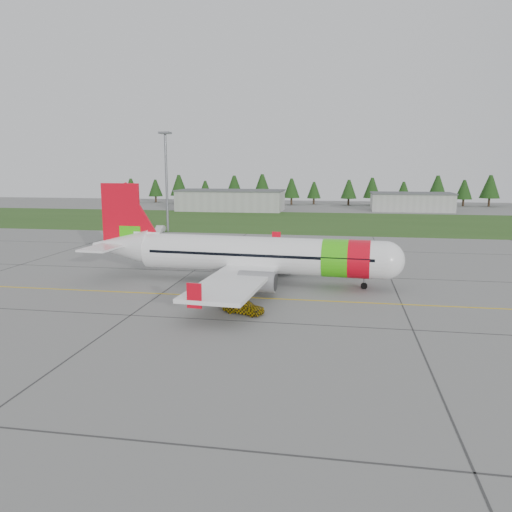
# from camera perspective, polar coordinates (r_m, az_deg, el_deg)

# --- Properties ---
(ground) EXTENTS (320.00, 320.00, 0.00)m
(ground) POSITION_cam_1_polar(r_m,az_deg,el_deg) (43.77, 4.31, -7.75)
(ground) COLOR gray
(ground) RESTS_ON ground
(aircraft) EXTENTS (37.85, 34.95, 11.46)m
(aircraft) POSITION_cam_1_polar(r_m,az_deg,el_deg) (58.06, -0.39, 0.12)
(aircraft) COLOR white
(aircraft) RESTS_ON ground
(follow_me_car) EXTENTS (1.80, 1.95, 3.97)m
(follow_me_car) POSITION_cam_1_polar(r_m,az_deg,el_deg) (46.09, -1.44, -4.22)
(follow_me_car) COLOR #E0B60C
(follow_me_car) RESTS_ON ground
(service_van) EXTENTS (1.66, 1.58, 4.31)m
(service_van) POSITION_cam_1_polar(r_m,az_deg,el_deg) (104.89, -10.97, 3.82)
(service_van) COLOR silver
(service_van) RESTS_ON ground
(grass_strip) EXTENTS (320.00, 50.00, 0.03)m
(grass_strip) POSITION_cam_1_polar(r_m,az_deg,el_deg) (124.26, 7.92, 3.88)
(grass_strip) COLOR #30561E
(grass_strip) RESTS_ON ground
(taxi_guideline) EXTENTS (120.00, 0.25, 0.02)m
(taxi_guideline) POSITION_cam_1_polar(r_m,az_deg,el_deg) (51.41, 5.16, -5.01)
(taxi_guideline) COLOR gold
(taxi_guideline) RESTS_ON ground
(hangar_west) EXTENTS (32.00, 14.00, 6.00)m
(hangar_west) POSITION_cam_1_polar(r_m,az_deg,el_deg) (155.55, -2.89, 6.32)
(hangar_west) COLOR #A8A8A3
(hangar_west) RESTS_ON ground
(hangar_east) EXTENTS (24.00, 12.00, 5.20)m
(hangar_east) POSITION_cam_1_polar(r_m,az_deg,el_deg) (161.25, 17.33, 5.87)
(hangar_east) COLOR #A8A8A3
(hangar_east) RESTS_ON ground
(floodlight_mast) EXTENTS (0.50, 0.50, 20.00)m
(floodlight_mast) POSITION_cam_1_polar(r_m,az_deg,el_deg) (105.77, -10.18, 8.16)
(floodlight_mast) COLOR slate
(floodlight_mast) RESTS_ON ground
(treeline) EXTENTS (160.00, 8.00, 10.00)m
(treeline) POSITION_cam_1_polar(r_m,az_deg,el_deg) (179.71, 8.55, 7.38)
(treeline) COLOR #1C3F14
(treeline) RESTS_ON ground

